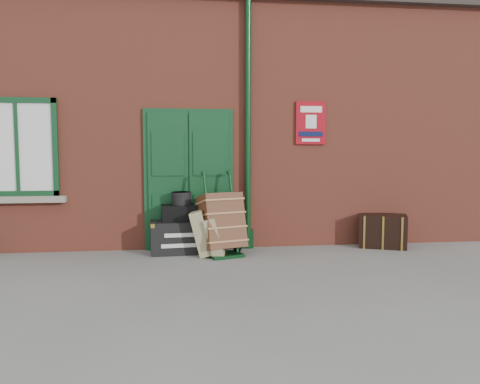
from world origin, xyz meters
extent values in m
plane|color=gray|center=(0.00, 0.00, 0.00)|extent=(80.00, 80.00, 0.00)
cube|color=#A74A36|center=(0.00, 3.50, 2.00)|extent=(10.00, 4.00, 4.00)
cube|color=#38302B|center=(0.00, 3.50, 4.15)|extent=(10.30, 4.30, 0.30)
cube|color=#103C1D|center=(-0.30, 1.46, 1.10)|extent=(1.42, 0.12, 2.32)
cube|color=white|center=(-2.90, 1.45, 1.65)|extent=(1.20, 0.08, 1.50)
cylinder|color=#0C3316|center=(0.65, 1.42, 2.00)|extent=(0.10, 0.10, 4.00)
cube|color=#9E0B16|center=(1.70, 1.47, 2.05)|extent=(0.50, 0.03, 0.70)
cube|color=black|center=(-0.40, 1.25, 0.25)|extent=(1.04, 0.63, 0.50)
cube|color=black|center=(-0.45, 1.25, 0.63)|extent=(0.58, 0.44, 0.25)
cylinder|color=black|center=(-0.42, 1.25, 0.85)|extent=(0.32, 0.32, 0.20)
cube|color=tan|center=(-0.11, 1.00, 0.35)|extent=(0.42, 0.53, 0.71)
cube|color=tan|center=(0.07, 0.90, 0.30)|extent=(0.38, 0.48, 0.61)
cube|color=#0C3316|center=(0.23, 0.84, 0.02)|extent=(0.57, 0.49, 0.05)
cylinder|color=#0C3316|center=(-0.03, 0.94, 0.64)|extent=(0.14, 0.34, 1.24)
cylinder|color=#0C3316|center=(0.38, 1.08, 0.64)|extent=(0.14, 0.34, 1.24)
cylinder|color=black|center=(-0.10, 0.94, 0.12)|extent=(0.12, 0.24, 0.24)
cylinder|color=black|center=(0.44, 1.12, 0.12)|extent=(0.12, 0.24, 0.24)
cube|color=#5A311B|center=(0.18, 0.99, 0.51)|extent=(0.78, 0.81, 0.92)
cube|color=black|center=(2.89, 1.25, 0.27)|extent=(0.88, 0.74, 0.54)
camera|label=1|loc=(-0.41, -6.07, 1.59)|focal=35.00mm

